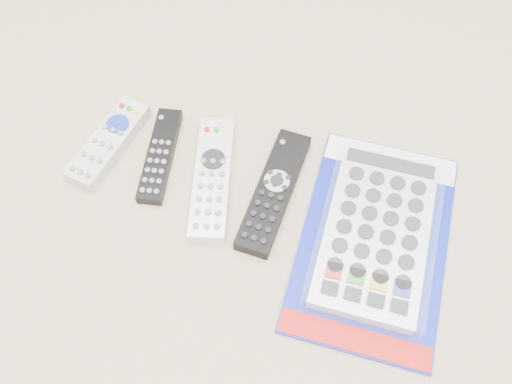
% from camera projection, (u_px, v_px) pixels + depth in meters
% --- Properties ---
extents(remote_small_grey, '(0.09, 0.18, 0.03)m').
position_uv_depth(remote_small_grey, '(108.00, 143.00, 0.91)').
color(remote_small_grey, '#B5B5B7').
rests_on(remote_small_grey, ground).
extents(remote_slim_black, '(0.06, 0.18, 0.02)m').
position_uv_depth(remote_slim_black, '(160.00, 156.00, 0.90)').
color(remote_slim_black, black).
rests_on(remote_slim_black, ground).
extents(remote_silver_dvd, '(0.10, 0.22, 0.02)m').
position_uv_depth(remote_silver_dvd, '(212.00, 178.00, 0.88)').
color(remote_silver_dvd, silver).
rests_on(remote_silver_dvd, ground).
extents(remote_large_black, '(0.07, 0.22, 0.02)m').
position_uv_depth(remote_large_black, '(274.00, 191.00, 0.86)').
color(remote_large_black, black).
rests_on(remote_large_black, ground).
extents(jumbo_remote_packaged, '(0.22, 0.35, 0.05)m').
position_uv_depth(jumbo_remote_packaged, '(377.00, 232.00, 0.82)').
color(jumbo_remote_packaged, '#0E1E9F').
rests_on(jumbo_remote_packaged, ground).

